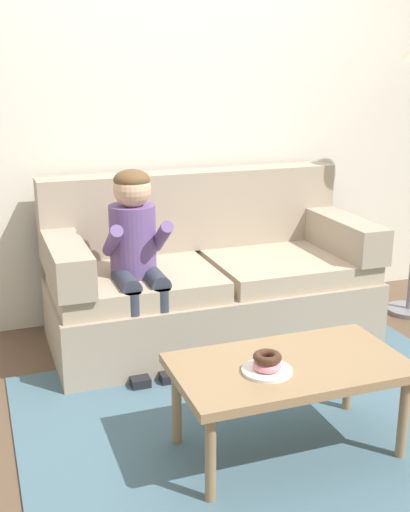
# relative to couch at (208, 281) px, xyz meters

# --- Properties ---
(ground) EXTENTS (10.00, 10.00, 0.00)m
(ground) POSITION_rel_couch_xyz_m (-0.05, -0.85, -0.36)
(ground) COLOR brown
(wall_back) EXTENTS (8.00, 0.10, 2.80)m
(wall_back) POSITION_rel_couch_xyz_m (-0.05, 0.55, 1.04)
(wall_back) COLOR silver
(wall_back) RESTS_ON ground
(area_rug) EXTENTS (2.39, 1.80, 0.01)m
(area_rug) POSITION_rel_couch_xyz_m (-0.05, -1.10, -0.35)
(area_rug) COLOR #476675
(area_rug) RESTS_ON ground
(couch) EXTENTS (1.94, 0.90, 1.00)m
(couch) POSITION_rel_couch_xyz_m (0.00, 0.00, 0.00)
(couch) COLOR tan
(couch) RESTS_ON ground
(coffee_table) EXTENTS (1.00, 0.56, 0.43)m
(coffee_table) POSITION_rel_couch_xyz_m (-0.11, -1.32, 0.03)
(coffee_table) COLOR #937551
(coffee_table) RESTS_ON ground
(person_child) EXTENTS (0.34, 0.58, 1.10)m
(person_child) POSITION_rel_couch_xyz_m (-0.50, -0.21, 0.32)
(person_child) COLOR #664C84
(person_child) RESTS_ON ground
(plate) EXTENTS (0.21, 0.21, 0.01)m
(plate) POSITION_rel_couch_xyz_m (-0.24, -1.37, 0.08)
(plate) COLOR white
(plate) RESTS_ON coffee_table
(donut) EXTENTS (0.17, 0.17, 0.04)m
(donut) POSITION_rel_couch_xyz_m (-0.24, -1.37, 0.11)
(donut) COLOR pink
(donut) RESTS_ON plate
(donut_second) EXTENTS (0.17, 0.17, 0.04)m
(donut_second) POSITION_rel_couch_xyz_m (-0.24, -1.37, 0.14)
(donut_second) COLOR #422619
(donut_second) RESTS_ON donut
(toy_controller) EXTENTS (0.23, 0.09, 0.05)m
(toy_controller) POSITION_rel_couch_xyz_m (0.69, -0.80, -0.33)
(toy_controller) COLOR #339E56
(toy_controller) RESTS_ON ground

